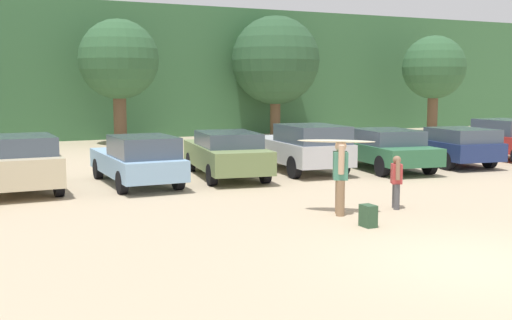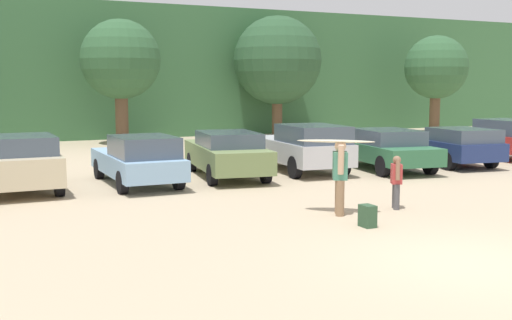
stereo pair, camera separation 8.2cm
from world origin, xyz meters
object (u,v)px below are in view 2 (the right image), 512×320
Objects in this scene: parked_car_champagne at (20,162)px; parked_car_olive_green at (227,153)px; parked_car_navy at (448,145)px; parked_car_red at (507,139)px; parked_car_silver at (303,147)px; parked_car_forest_green at (385,148)px; surfboard_cream at (336,141)px; backpack_dropped at (368,216)px; person_adult at (340,173)px; parked_car_sky_blue at (138,159)px; person_child at (396,179)px.

parked_car_olive_green is at bearing -89.72° from parked_car_champagne.
parked_car_red is at bearing -77.01° from parked_car_navy.
parked_car_silver is 5.65m from parked_car_navy.
parked_car_forest_green is 7.75m from surfboard_cream.
parked_car_olive_green is (6.01, 0.03, -0.05)m from parked_car_champagne.
parked_car_champagne reaches higher than backpack_dropped.
backpack_dropped is at bearing 111.70° from person_adult.
person_adult is at bearing 139.76° from surfboard_cream.
parked_car_champagne is at bearing 94.96° from parked_car_silver.
parked_car_sky_blue is 2.73× the size of surfboard_cream.
parked_car_navy is (11.18, -0.20, -0.02)m from parked_car_sky_blue.
parked_car_sky_blue is 11.18m from parked_car_navy.
parked_car_silver is (2.69, 0.02, 0.08)m from parked_car_olive_green.
backpack_dropped is (-8.39, -7.00, -0.49)m from parked_car_navy.
surfboard_cream is (2.90, -5.79, 0.88)m from parked_car_sky_blue.
surfboard_cream reaches higher than parked_car_silver.
backpack_dropped is at bearing -141.77° from parked_car_champagne.
surfboard_cream is (-11.43, -5.86, 0.84)m from parked_car_red.
parked_car_champagne is at bearing 89.85° from parked_car_red.
parked_car_sky_blue is 2.89m from parked_car_olive_green.
parked_car_red is (11.47, -0.28, 0.02)m from parked_car_olive_green.
parked_car_silver is at bearing -86.19° from parked_car_sky_blue.
parked_car_silver is at bearing -75.60° from surfboard_cream.
parked_car_sky_blue is 7.43m from person_child.
parked_car_champagne is 0.89× the size of parked_car_sky_blue.
parked_car_silver is at bearing -71.57° from person_child.
parked_car_champagne is 9.59m from backpack_dropped.
parked_car_olive_green is (2.87, 0.36, 0.02)m from parked_car_sky_blue.
parked_car_silver reaches higher than person_child.
parked_car_sky_blue is 0.92× the size of parked_car_navy.
surfboard_cream reaches higher than person_child.
parked_car_red is 12.89m from person_adult.
parked_car_champagne reaches higher than parked_car_navy.
parked_car_red is (17.48, -0.25, -0.02)m from parked_car_champagne.
parked_car_forest_green is 3.94× the size of person_child.
parked_car_olive_green is 6.29m from person_adult.
parked_car_red is at bearing -115.13° from surfboard_cream.
parked_car_sky_blue is at bearing 96.21° from parked_car_forest_green.
parked_car_forest_green is (2.76, -0.69, -0.10)m from parked_car_silver.
parked_car_champagne is 6.01m from parked_car_olive_green.
parked_car_sky_blue is at bearing -35.46° from person_adult.
backpack_dropped is (-2.77, -7.58, -0.61)m from parked_car_silver.
parked_car_champagne reaches higher than parked_car_forest_green.
person_child reaches higher than backpack_dropped.
person_adult reaches higher than parked_car_forest_green.
person_child is at bearing 153.91° from parked_car_forest_green.
parked_car_champagne is 9.85m from person_child.
parked_car_sky_blue reaches higher than parked_car_navy.
parked_car_silver reaches higher than parked_car_navy.
parked_car_red is at bearing -89.79° from parked_car_sky_blue.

